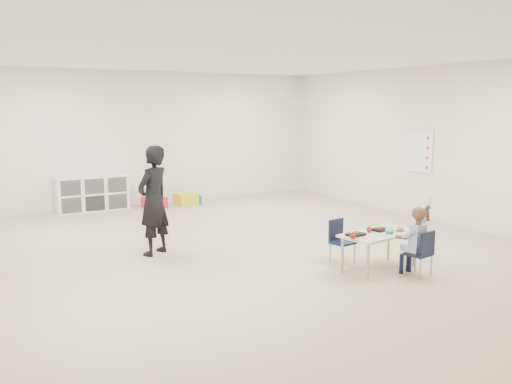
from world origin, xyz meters
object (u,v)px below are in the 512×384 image
table (379,251)px  cubby_shelf (92,194)px  child (419,240)px  adult (153,201)px  chair_near (418,253)px

table → cubby_shelf: (-2.22, 5.84, 0.10)m
table → child: child is taller
table → adult: adult is taller
chair_near → child: 0.17m
table → cubby_shelf: cubby_shelf is taller
child → adult: size_ratio=0.59×
table → cubby_shelf: bearing=101.8°
chair_near → cubby_shelf: size_ratio=0.42×
table → chair_near: bearing=-72.8°
chair_near → child: bearing=0.0°
child → table: bearing=107.2°
table → child: bearing=-72.8°
table → cubby_shelf: size_ratio=0.80×
table → adult: (-2.25, 2.13, 0.52)m
table → chair_near: chair_near is taller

